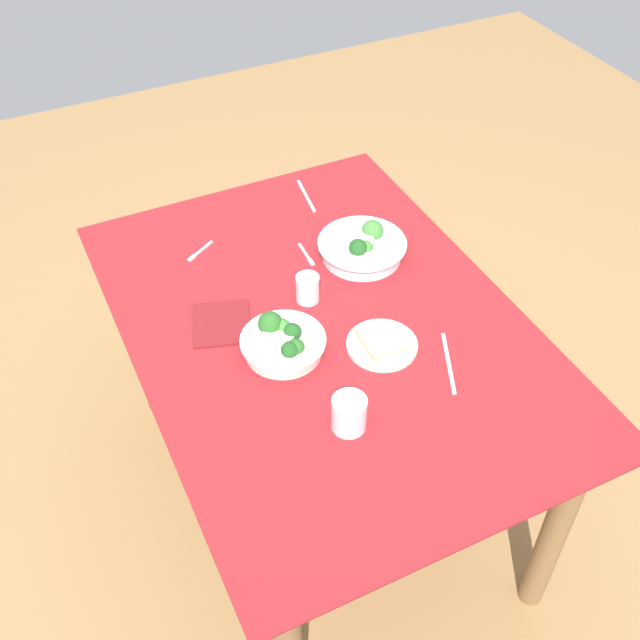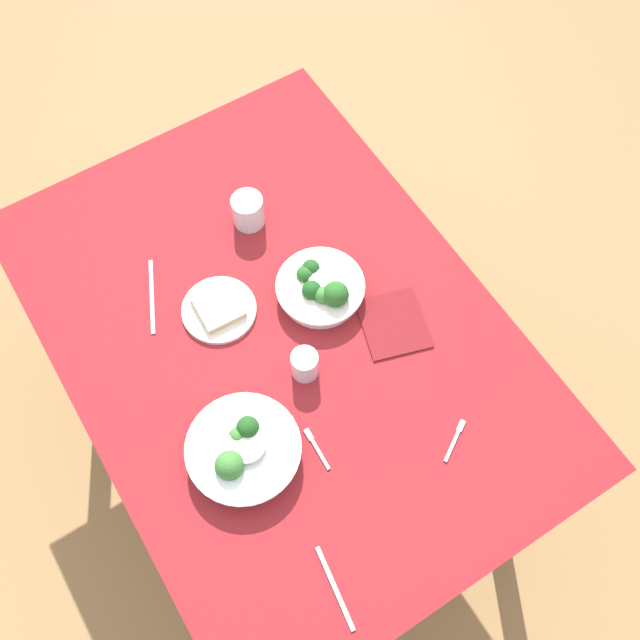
{
  "view_description": "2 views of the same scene",
  "coord_description": "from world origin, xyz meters",
  "views": [
    {
      "loc": [
        1.3,
        -0.64,
        2.17
      ],
      "look_at": [
        0.02,
        -0.03,
        0.81
      ],
      "focal_mm": 43.01,
      "sensor_mm": 36.0,
      "label": 1
    },
    {
      "loc": [
        -0.71,
        0.33,
        2.41
      ],
      "look_at": [
        -0.04,
        -0.09,
        0.81
      ],
      "focal_mm": 42.38,
      "sensor_mm": 36.0,
      "label": 2
    }
  ],
  "objects": [
    {
      "name": "fork_by_near_bowl",
      "position": [
        -0.43,
        -0.2,
        0.76
      ],
      "size": [
        0.06,
        0.1,
        0.0
      ],
      "rotation": [
        0.0,
        0.0,
        5.25
      ],
      "color": "#B7B7BC",
      "rests_on": "dining_table"
    },
    {
      "name": "dining_table",
      "position": [
        0.0,
        0.0,
        0.65
      ],
      "size": [
        1.41,
        1.0,
        0.76
      ],
      "color": "maroon",
      "rests_on": "ground_plane"
    },
    {
      "name": "table_knife_left",
      "position": [
        -0.56,
        0.2,
        0.76
      ],
      "size": [
        0.18,
        0.04,
        0.0
      ],
      "primitive_type": "cube",
      "rotation": [
        0.0,
        0.0,
        6.14
      ],
      "color": "#B7B7BC",
      "rests_on": "dining_table"
    },
    {
      "name": "broccoli_bowl_near",
      "position": [
        0.04,
        -0.14,
        0.8
      ],
      "size": [
        0.22,
        0.22,
        0.1
      ],
      "color": "silver",
      "rests_on": "dining_table"
    },
    {
      "name": "water_glass_center",
      "position": [
        -0.11,
        0.0,
        0.8
      ],
      "size": [
        0.06,
        0.06,
        0.08
      ],
      "primitive_type": "cylinder",
      "color": "silver",
      "rests_on": "dining_table"
    },
    {
      "name": "fork_by_far_bowl",
      "position": [
        -0.28,
        0.08,
        0.76
      ],
      "size": [
        0.11,
        0.02,
        0.0
      ],
      "rotation": [
        0.0,
        0.0,
        6.24
      ],
      "color": "#B7B7BC",
      "rests_on": "dining_table"
    },
    {
      "name": "water_glass_side",
      "position": [
        0.33,
        -0.1,
        0.81
      ],
      "size": [
        0.08,
        0.08,
        0.09
      ],
      "primitive_type": "cylinder",
      "color": "silver",
      "rests_on": "dining_table"
    },
    {
      "name": "broccoli_bowl_far",
      "position": [
        -0.21,
        0.22,
        0.8
      ],
      "size": [
        0.26,
        0.26,
        0.1
      ],
      "color": "white",
      "rests_on": "dining_table"
    },
    {
      "name": "bread_side_plate",
      "position": [
        0.14,
        0.09,
        0.77
      ],
      "size": [
        0.18,
        0.18,
        0.03
      ],
      "color": "silver",
      "rests_on": "dining_table"
    },
    {
      "name": "ground_plane",
      "position": [
        0.0,
        0.0,
        0.0
      ],
      "size": [
        6.0,
        6.0,
        0.0
      ],
      "primitive_type": "plane",
      "color": "#9E7547"
    },
    {
      "name": "table_knife_right",
      "position": [
        0.26,
        0.22,
        0.76
      ],
      "size": [
        0.19,
        0.1,
        0.0
      ],
      "primitive_type": "cube",
      "rotation": [
        0.0,
        0.0,
        5.85
      ],
      "color": "#B7B7BC",
      "rests_on": "dining_table"
    },
    {
      "name": "napkin_folded_upper",
      "position": [
        -0.12,
        -0.25,
        0.77
      ],
      "size": [
        0.21,
        0.19,
        0.01
      ],
      "primitive_type": "cube",
      "rotation": [
        0.0,
        0.0,
        -0.3
      ],
      "color": "maroon",
      "rests_on": "dining_table"
    }
  ]
}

